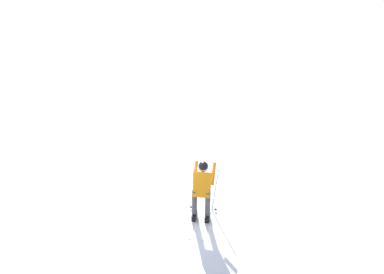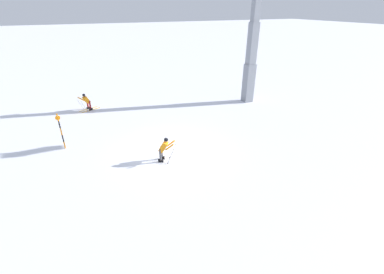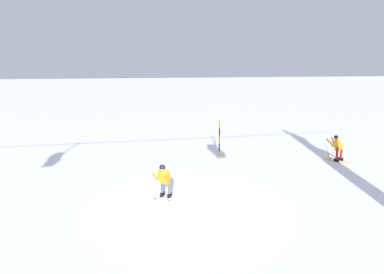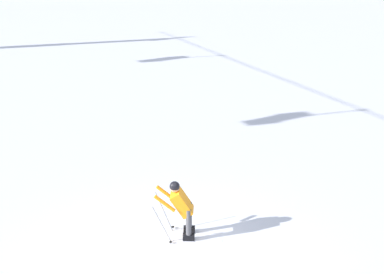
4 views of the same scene
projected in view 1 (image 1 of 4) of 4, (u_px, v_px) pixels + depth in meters
ground_plane at (160, 209)px, 11.19m from camera, size 260.00×260.00×0.00m
skier_carving_main at (202, 187)px, 10.54m from camera, size 1.30×1.69×1.63m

